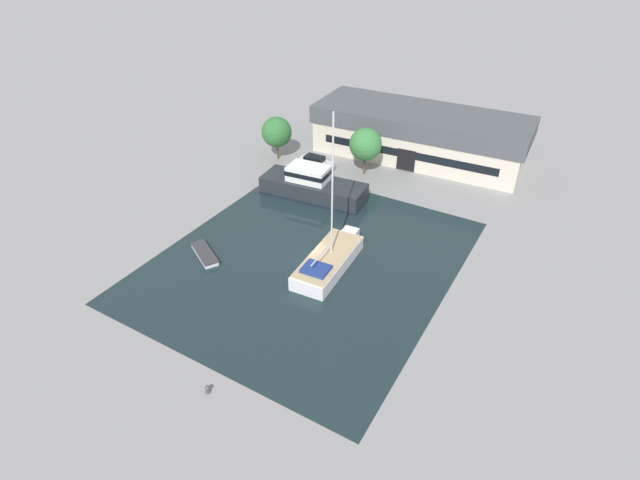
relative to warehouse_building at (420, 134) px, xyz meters
name	(u,v)px	position (x,y,z in m)	size (l,w,h in m)	color
ground_plane	(308,260)	(-0.32, -27.69, -3.19)	(440.00, 440.00, 0.00)	gray
water_canal	(308,260)	(-0.32, -27.69, -3.19)	(26.27, 30.39, 0.01)	#19282D
warehouse_building	(420,134)	(0.00, 0.00, 0.00)	(28.16, 11.43, 6.30)	beige
quay_tree_near_building	(365,144)	(-3.84, -8.44, 0.82)	(4.02, 4.02, 6.03)	brown
quay_tree_by_water	(277,132)	(-15.82, -10.21, 0.58)	(3.95, 3.95, 5.75)	brown
parked_car	(315,162)	(-9.95, -10.21, -2.35)	(4.78, 1.93, 1.69)	silver
sailboat_moored	(329,260)	(1.95, -27.61, -2.39)	(3.96, 10.38, 14.97)	white
motor_cruiser	(312,185)	(-6.54, -16.59, -1.84)	(12.69, 5.36, 3.67)	#23282D
small_dinghy	(205,254)	(-9.33, -32.23, -2.93)	(4.55, 3.42, 0.50)	white
mooring_bollard	(208,389)	(1.84, -44.61, -2.85)	(0.37, 0.37, 0.66)	#47474C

